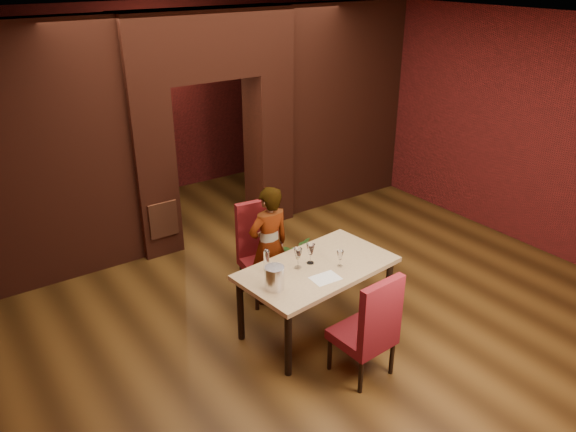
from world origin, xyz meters
name	(u,v)px	position (x,y,z in m)	size (l,w,h in m)	color
floor	(293,288)	(0.00, 0.00, 0.00)	(8.00, 8.00, 0.00)	#4C3113
ceiling	(294,21)	(0.00, 0.00, 3.20)	(7.00, 8.00, 0.04)	silver
wall_back	(155,102)	(0.00, 4.00, 1.60)	(7.00, 0.04, 3.20)	maroon
wall_right	(488,122)	(3.50, 0.00, 1.60)	(0.04, 8.00, 3.20)	maroon
pillar_left	(151,172)	(-0.95, 2.00, 1.15)	(0.55, 0.55, 2.30)	maroon
pillar_right	(268,147)	(0.95, 2.00, 1.15)	(0.55, 0.55, 2.30)	maroon
lintel	(206,44)	(0.00, 2.00, 2.75)	(2.45, 0.55, 0.90)	maroon
wing_wall_left	(34,160)	(-2.36, 2.00, 1.60)	(2.27, 0.35, 3.20)	maroon
wing_wall_right	(341,106)	(2.36, 2.00, 1.60)	(2.27, 0.35, 3.20)	maroon
vent_panel	(163,220)	(-0.95, 1.71, 0.55)	(0.40, 0.03, 0.50)	#9D4F2D
rear_door	(137,138)	(-0.40, 3.94, 1.05)	(0.90, 0.08, 2.10)	black
rear_door_frame	(138,139)	(-0.40, 3.90, 1.05)	(1.02, 0.04, 2.22)	black
dining_table	(317,297)	(-0.26, -0.82, 0.39)	(1.68, 0.94, 0.79)	tan
chair_far	(265,253)	(-0.36, 0.05, 0.59)	(0.54, 0.54, 1.18)	maroon
chair_near	(363,324)	(-0.35, -1.66, 0.57)	(0.52, 0.52, 1.14)	maroon
person_seated	(269,246)	(-0.38, -0.05, 0.74)	(0.54, 0.35, 1.47)	silver
wine_glass_a	(298,258)	(-0.45, -0.73, 0.90)	(0.09, 0.09, 0.23)	silver
wine_glass_b	(311,254)	(-0.28, -0.72, 0.90)	(0.09, 0.09, 0.23)	white
wine_glass_c	(340,259)	(-0.07, -0.95, 0.88)	(0.08, 0.08, 0.19)	white
tasting_sheet	(325,278)	(-0.35, -1.06, 0.79)	(0.29, 0.22, 0.00)	white
wine_bucket	(274,278)	(-0.88, -0.92, 0.91)	(0.20, 0.20, 0.24)	silver
water_bottle	(267,261)	(-0.77, -0.60, 0.92)	(0.06, 0.06, 0.26)	white
potted_plant	(294,257)	(0.24, 0.31, 0.23)	(0.42, 0.36, 0.47)	#366625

